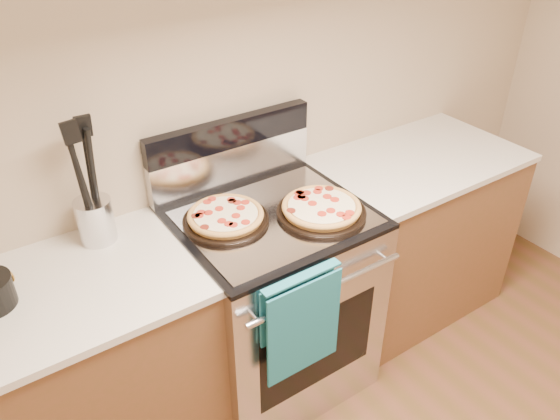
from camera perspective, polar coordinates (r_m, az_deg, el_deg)
wall_back at (r=2.27m, az=-6.01°, el=12.73°), size 4.00×0.00×4.00m
range_body at (r=2.48m, az=-0.83°, el=-9.59°), size 0.76×0.68×0.90m
oven_window at (r=2.29m, az=3.94°, el=-14.26°), size 0.56×0.01×0.40m
cooktop at (r=2.20m, az=-0.92°, el=-0.70°), size 0.76×0.68×0.02m
backsplash_lower at (r=2.38m, az=-5.07°, el=4.74°), size 0.76×0.06×0.18m
backsplash_upper at (r=2.31m, az=-5.25°, el=8.02°), size 0.76×0.06×0.12m
oven_handle at (r=2.02m, az=5.01°, el=-8.17°), size 0.70×0.03×0.03m
dish_towel at (r=2.04m, az=2.17°, el=-11.56°), size 0.32×0.05×0.42m
foil_sheet at (r=2.17m, az=-0.49°, el=-0.78°), size 0.70×0.55×0.01m
cabinet_left at (r=2.30m, az=-20.78°, el=-17.07°), size 1.00×0.62×0.88m
countertop_left at (r=1.99m, az=-23.32°, el=-8.47°), size 1.02×0.64×0.03m
cabinet_right at (r=2.97m, az=13.18°, el=-2.72°), size 1.00×0.62×0.88m
countertop_right at (r=2.74m, az=14.36°, el=5.07°), size 1.02×0.64×0.03m
pepperoni_pizza_back at (r=2.14m, az=-5.69°, el=-0.74°), size 0.43×0.43×0.04m
pepperoni_pizza_front at (r=2.18m, az=4.35°, el=0.11°), size 0.37×0.37×0.05m
utensil_crock at (r=2.13m, az=-18.72°, el=-1.03°), size 0.14×0.14×0.17m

